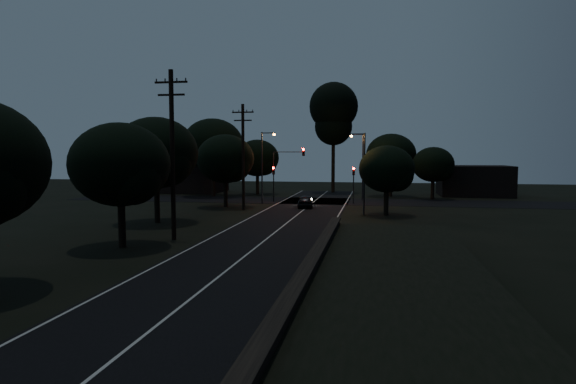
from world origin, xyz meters
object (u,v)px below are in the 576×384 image
(streetlight_a, at_px, (264,162))
(utility_pole_far, at_px, (243,155))
(car, at_px, (305,201))
(signal_left, at_px, (274,178))
(signal_right, at_px, (354,178))
(streetlight_b, at_px, (361,162))
(streetlight_c, at_px, (362,168))
(signal_mast, at_px, (288,165))
(utility_pole_mid, at_px, (172,152))
(tall_pine, at_px, (334,113))

(streetlight_a, bearing_deg, utility_pole_far, -96.59)
(utility_pole_far, xyz_separation_m, car, (5.84, 3.07, -4.82))
(signal_left, distance_m, car, 6.98)
(signal_right, distance_m, streetlight_a, 10.26)
(utility_pole_far, bearing_deg, streetlight_b, 46.70)
(streetlight_c, bearing_deg, signal_mast, 131.19)
(signal_right, bearing_deg, utility_pole_far, -143.00)
(utility_pole_mid, distance_m, streetlight_c, 19.15)
(tall_pine, height_order, streetlight_a, tall_pine)
(utility_pole_far, height_order, car, utility_pole_far)
(streetlight_c, distance_m, car, 8.67)
(signal_right, relative_size, streetlight_c, 0.55)
(tall_pine, relative_size, streetlight_a, 1.97)
(streetlight_a, bearing_deg, signal_right, 11.34)
(utility_pole_far, relative_size, streetlight_b, 1.31)
(signal_left, bearing_deg, car, -47.93)
(streetlight_a, bearing_deg, tall_pine, 69.64)
(car, bearing_deg, streetlight_b, -128.36)
(signal_right, height_order, streetlight_b, streetlight_b)
(car, bearing_deg, utility_pole_mid, 66.86)
(utility_pole_far, bearing_deg, streetlight_a, 83.41)
(utility_pole_far, relative_size, signal_right, 2.56)
(tall_pine, bearing_deg, signal_mast, -104.62)
(utility_pole_mid, height_order, streetlight_b, utility_pole_mid)
(streetlight_c, bearing_deg, car, 139.76)
(signal_mast, bearing_deg, streetlight_a, -140.23)
(utility_pole_mid, bearing_deg, utility_pole_far, 90.00)
(utility_pole_mid, relative_size, streetlight_a, 1.38)
(utility_pole_mid, relative_size, tall_pine, 0.70)
(utility_pole_mid, xyz_separation_m, car, (5.84, 20.07, -5.08))
(signal_right, height_order, signal_mast, signal_mast)
(streetlight_a, distance_m, streetlight_c, 13.72)
(utility_pole_mid, distance_m, utility_pole_far, 17.00)
(streetlight_b, bearing_deg, tall_pine, 111.38)
(tall_pine, relative_size, signal_right, 3.85)
(utility_pole_mid, distance_m, tall_pine, 41.00)
(signal_left, bearing_deg, streetlight_b, 22.05)
(signal_left, height_order, streetlight_a, streetlight_a)
(streetlight_b, bearing_deg, streetlight_c, -87.86)
(utility_pole_mid, relative_size, streetlight_c, 1.47)
(signal_right, bearing_deg, streetlight_b, 80.00)
(signal_mast, xyz_separation_m, streetlight_a, (-2.39, -1.99, 0.30))
(utility_pole_mid, bearing_deg, signal_mast, 82.96)
(streetlight_a, xyz_separation_m, streetlight_c, (11.14, -8.00, -0.29))
(signal_right, distance_m, streetlight_b, 4.45)
(signal_left, xyz_separation_m, streetlight_b, (9.91, 4.01, 1.80))
(streetlight_b, bearing_deg, streetlight_a, -150.52)
(tall_pine, relative_size, car, 4.05)
(utility_pole_far, height_order, signal_mast, utility_pole_far)
(signal_mast, xyz_separation_m, streetlight_c, (8.74, -9.99, 0.01))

